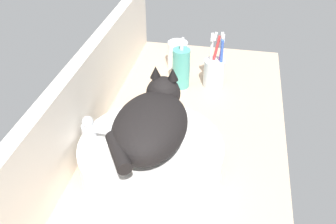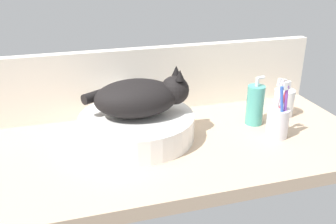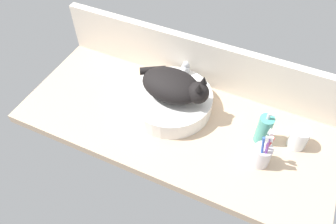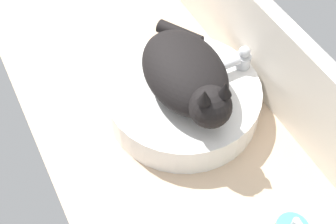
{
  "view_description": "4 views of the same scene",
  "coord_description": "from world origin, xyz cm",
  "px_view_note": "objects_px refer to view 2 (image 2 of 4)",
  "views": [
    {
      "loc": [
        -70.57,
        -11.14,
        66.68
      ],
      "look_at": [
        6.68,
        3.97,
        9.33
      ],
      "focal_mm": 40.0,
      "sensor_mm": 36.0,
      "label": 1
    },
    {
      "loc": [
        -24.8,
        -96.25,
        53.87
      ],
      "look_at": [
        3.22,
        -0.62,
        10.43
      ],
      "focal_mm": 40.0,
      "sensor_mm": 36.0,
      "label": 2
    },
    {
      "loc": [
        33.73,
        -79.81,
        106.57
      ],
      "look_at": [
        -1.88,
        -3.27,
        7.77
      ],
      "focal_mm": 35.0,
      "sensor_mm": 36.0,
      "label": 3
    },
    {
      "loc": [
        54.57,
        -28.59,
        86.84
      ],
      "look_at": [
        2.5,
        -1.82,
        12.0
      ],
      "focal_mm": 50.0,
      "sensor_mm": 36.0,
      "label": 4
    }
  ],
  "objects_px": {
    "sink_basin": "(137,126)",
    "water_glass": "(283,104)",
    "soap_dispenser": "(255,105)",
    "faucet": "(128,99)",
    "toothbrush_cup": "(278,121)",
    "cat": "(140,97)"
  },
  "relations": [
    {
      "from": "sink_basin",
      "to": "water_glass",
      "type": "relative_size",
      "value": 3.78
    },
    {
      "from": "sink_basin",
      "to": "soap_dispenser",
      "type": "xyz_separation_m",
      "value": [
        0.4,
        -0.01,
        0.03
      ]
    },
    {
      "from": "faucet",
      "to": "toothbrush_cup",
      "type": "height_order",
      "value": "toothbrush_cup"
    },
    {
      "from": "sink_basin",
      "to": "soap_dispenser",
      "type": "height_order",
      "value": "soap_dispenser"
    },
    {
      "from": "soap_dispenser",
      "to": "toothbrush_cup",
      "type": "xyz_separation_m",
      "value": [
        0.02,
        -0.11,
        -0.01
      ]
    },
    {
      "from": "cat",
      "to": "toothbrush_cup",
      "type": "xyz_separation_m",
      "value": [
        0.41,
        -0.11,
        -0.08
      ]
    },
    {
      "from": "water_glass",
      "to": "soap_dispenser",
      "type": "bearing_deg",
      "value": -165.22
    },
    {
      "from": "soap_dispenser",
      "to": "water_glass",
      "type": "relative_size",
      "value": 1.78
    },
    {
      "from": "sink_basin",
      "to": "faucet",
      "type": "height_order",
      "value": "faucet"
    },
    {
      "from": "cat",
      "to": "soap_dispenser",
      "type": "xyz_separation_m",
      "value": [
        0.38,
        -0.01,
        -0.07
      ]
    },
    {
      "from": "toothbrush_cup",
      "to": "soap_dispenser",
      "type": "bearing_deg",
      "value": 102.06
    },
    {
      "from": "soap_dispenser",
      "to": "water_glass",
      "type": "distance_m",
      "value": 0.14
    },
    {
      "from": "faucet",
      "to": "soap_dispenser",
      "type": "relative_size",
      "value": 0.82
    },
    {
      "from": "sink_basin",
      "to": "water_glass",
      "type": "bearing_deg",
      "value": 2.9
    },
    {
      "from": "toothbrush_cup",
      "to": "water_glass",
      "type": "height_order",
      "value": "toothbrush_cup"
    },
    {
      "from": "sink_basin",
      "to": "soap_dispenser",
      "type": "bearing_deg",
      "value": -1.17
    },
    {
      "from": "sink_basin",
      "to": "water_glass",
      "type": "height_order",
      "value": "water_glass"
    },
    {
      "from": "cat",
      "to": "water_glass",
      "type": "bearing_deg",
      "value": 2.98
    },
    {
      "from": "cat",
      "to": "soap_dispenser",
      "type": "height_order",
      "value": "cat"
    },
    {
      "from": "sink_basin",
      "to": "toothbrush_cup",
      "type": "height_order",
      "value": "toothbrush_cup"
    },
    {
      "from": "toothbrush_cup",
      "to": "cat",
      "type": "bearing_deg",
      "value": 164.26
    },
    {
      "from": "cat",
      "to": "toothbrush_cup",
      "type": "relative_size",
      "value": 1.72
    }
  ]
}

